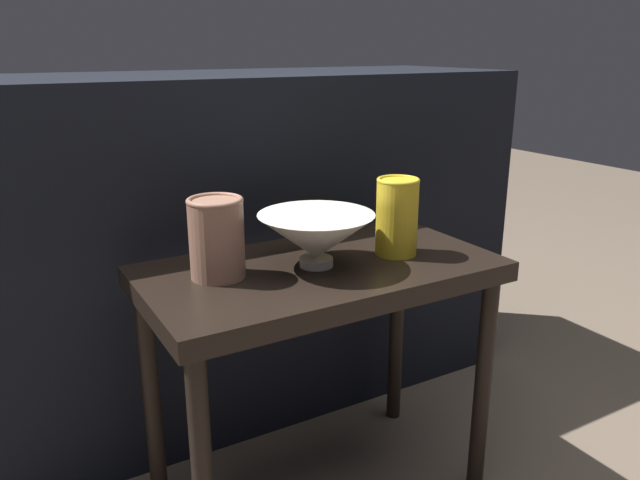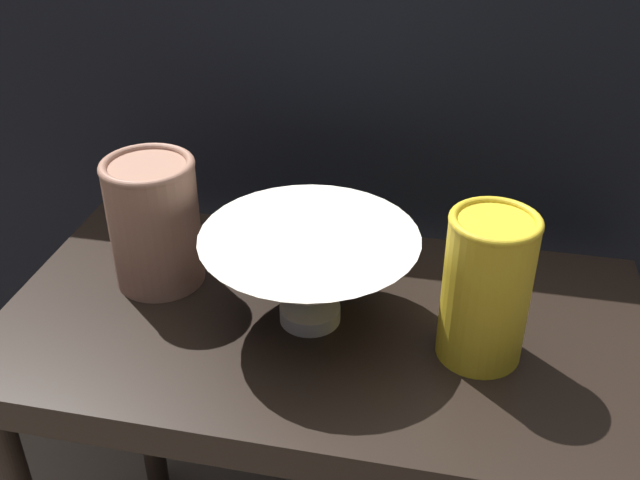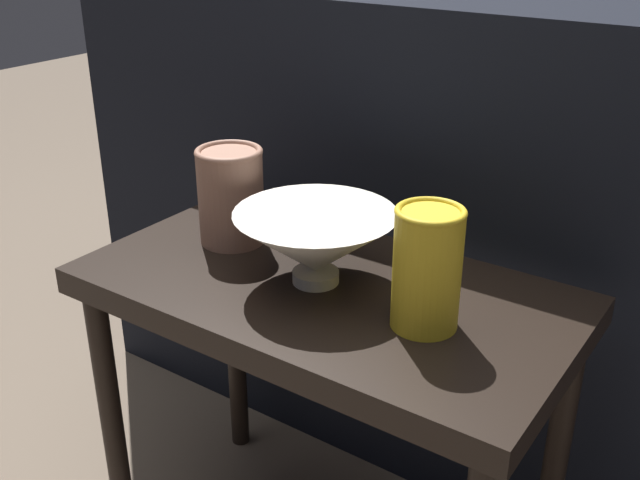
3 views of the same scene
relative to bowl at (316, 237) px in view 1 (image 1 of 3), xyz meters
name	(u,v)px [view 1 (image 1 of 3)]	position (x,y,z in m)	size (l,w,h in m)	color
table	(320,298)	(0.01, 0.01, -0.13)	(0.70, 0.38, 0.54)	black
couch_backdrop	(227,243)	(0.01, 0.50, -0.15)	(1.55, 0.50, 0.89)	black
bowl	(316,237)	(0.00, 0.00, 0.00)	(0.23, 0.23, 0.11)	silver
vase_textured_left	(217,237)	(-0.19, 0.04, 0.02)	(0.10, 0.10, 0.15)	#996B56
vase_colorful_right	(397,216)	(0.18, -0.02, 0.02)	(0.09, 0.09, 0.16)	gold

